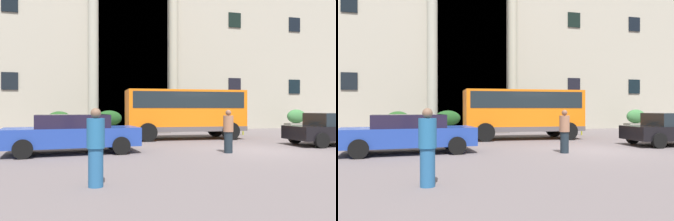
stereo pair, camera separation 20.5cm
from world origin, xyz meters
The scene contains 12 objects.
ground_plane centered at (0.00, 0.00, -0.06)m, with size 80.00×64.00×0.12m, color #605658.
office_building_facade centered at (-0.01, 17.48, 7.81)m, with size 40.82×9.62×15.62m.
orange_minibus centered at (-1.13, 5.50, 1.54)m, with size 6.17×2.74×2.55m.
bus_stop_sign centered at (3.14, 7.17, 1.65)m, with size 0.44×0.08×2.66m.
hedge_planter_east centered at (-1.45, 10.21, 0.75)m, with size 1.56×0.99×1.55m.
hedge_planter_west centered at (9.26, 10.47, 0.75)m, with size 1.57×0.86×1.54m.
hedge_planter_entrance_left centered at (-7.65, 10.40, 0.69)m, with size 1.46×0.87×1.43m.
hedge_planter_entrance_right centered at (3.04, 10.60, 0.75)m, with size 1.91×0.99×1.55m.
hedge_planter_far_east centered at (-4.59, 10.66, 0.71)m, with size 1.71×0.84×1.48m.
parked_coupe_end centered at (-6.78, 1.00, 0.71)m, with size 4.71×2.32×1.37m.
pedestrian_man_red_shirt centered at (-1.40, -0.35, 0.77)m, with size 0.36×0.36×1.54m.
pedestrian_woman_dark_dress centered at (-6.27, -4.51, 0.79)m, with size 0.36×0.36×1.59m.
Camera 1 is at (-6.66, -11.45, 1.56)m, focal length 36.27 mm.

